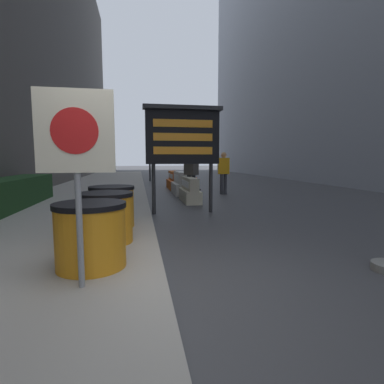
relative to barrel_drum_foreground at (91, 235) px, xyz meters
The scene contains 14 objects.
ground_plane 1.11m from the barrel_drum_foreground, 29.72° to the right, with size 120.00×120.00×0.00m, color #3F3F42.
barrel_drum_foreground is the anchor object (origin of this frame).
barrel_drum_middle 1.07m from the barrel_drum_foreground, 86.70° to the left, with size 0.83×0.83×0.77m.
barrel_drum_back 2.13m from the barrel_drum_foreground, 88.17° to the left, with size 0.83×0.83×0.77m.
warning_sign 1.16m from the barrel_drum_foreground, 91.27° to the right, with size 0.72×0.08×1.92m.
message_board 4.74m from the barrel_drum_foreground, 67.67° to the left, with size 2.02×0.36×2.77m.
jersey_barrier_cream 6.65m from the barrel_drum_foreground, 70.17° to the left, with size 0.51×1.76×0.81m.
jersey_barrier_white 8.69m from the barrel_drum_foreground, 74.95° to the left, with size 0.61×1.80×0.92m.
jersey_barrier_orange_far 10.81m from the barrel_drum_foreground, 77.95° to the left, with size 0.58×2.16×0.84m.
traffic_cone_near 11.93m from the barrel_drum_foreground, 73.70° to the left, with size 0.43×0.43×0.76m.
traffic_cone_mid 10.46m from the barrel_drum_foreground, 72.14° to the left, with size 0.34×0.34×0.61m.
traffic_light_near_curb 16.15m from the barrel_drum_foreground, 85.29° to the left, with size 0.28×0.45×3.61m.
pedestrian_worker 7.22m from the barrel_drum_foreground, 70.52° to the left, with size 0.50×0.55×1.80m.
pedestrian_passerby 9.11m from the barrel_drum_foreground, 64.02° to the left, with size 0.48×0.33×1.70m.
Camera 1 is at (-0.28, -3.11, 1.43)m, focal length 28.00 mm.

